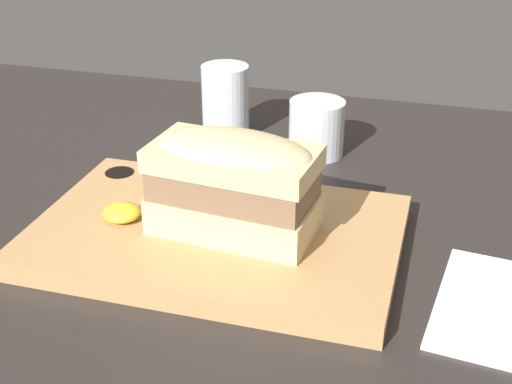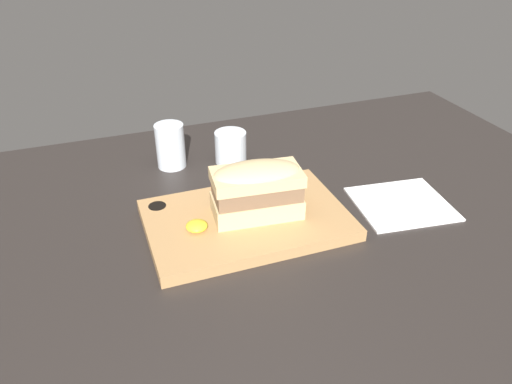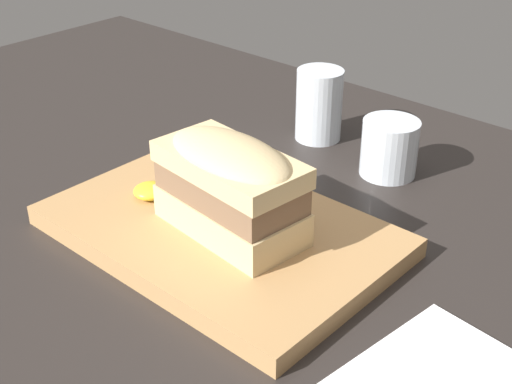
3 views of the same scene
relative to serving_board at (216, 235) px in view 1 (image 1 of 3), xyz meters
The scene contains 6 objects.
dining_table 2.54cm from the serving_board, 109.77° to the right, with size 152.08×97.74×2.00cm.
serving_board is the anchor object (origin of this frame).
sandwich 6.83cm from the serving_board, ahead, with size 16.39×9.61×10.11cm.
mustard_dollop 9.74cm from the serving_board, behind, with size 3.80×3.80×1.52cm.
water_glass 28.51cm from the serving_board, 106.22° to the left, with size 6.28×6.28×9.73cm.
wine_glass 25.28cm from the serving_board, 78.65° to the left, with size 7.01×7.01×7.05cm.
Camera 1 is at (21.20, -56.30, 39.26)cm, focal length 50.00 mm.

